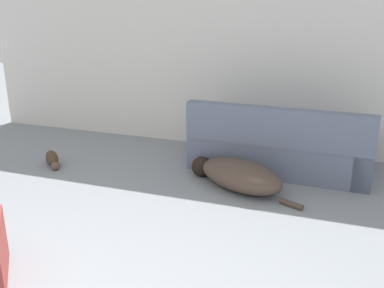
% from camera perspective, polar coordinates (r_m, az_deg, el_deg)
% --- Properties ---
extents(wall_back, '(7.10, 0.06, 2.48)m').
position_cam_1_polar(wall_back, '(5.78, 3.50, 11.74)').
color(wall_back, silver).
rests_on(wall_back, ground_plane).
extents(couch, '(2.08, 0.98, 0.83)m').
position_cam_1_polar(couch, '(5.18, 11.60, -0.56)').
color(couch, slate).
rests_on(couch, ground_plane).
extents(dog, '(1.35, 0.83, 0.32)m').
position_cam_1_polar(dog, '(4.60, 6.15, -4.13)').
color(dog, '#4C3D33').
rests_on(dog, ground_plane).
extents(cat, '(0.40, 0.38, 0.18)m').
position_cam_1_polar(cat, '(5.50, -18.12, -1.92)').
color(cat, '#473323').
rests_on(cat, ground_plane).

